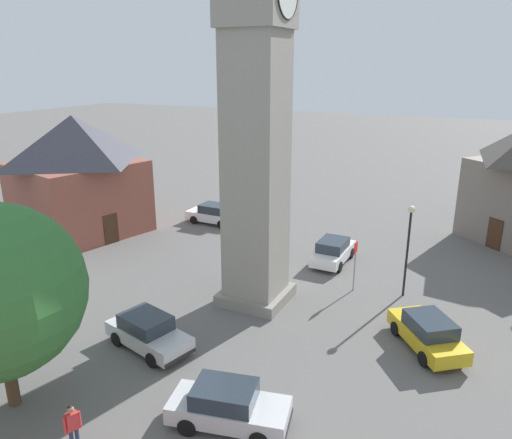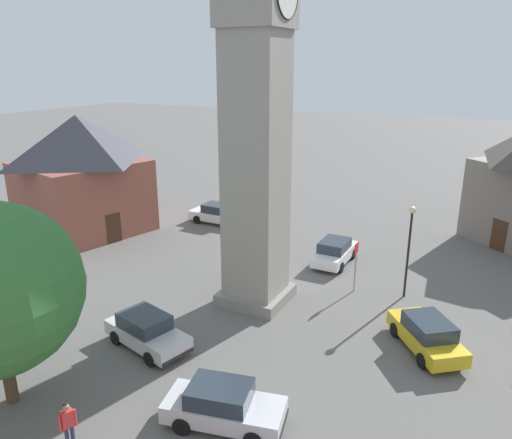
{
  "view_description": "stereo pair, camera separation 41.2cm",
  "coord_description": "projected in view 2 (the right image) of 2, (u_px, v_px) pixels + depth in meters",
  "views": [
    {
      "loc": [
        -20.85,
        -10.12,
        11.88
      ],
      "look_at": [
        0.0,
        0.0,
        4.44
      ],
      "focal_mm": 34.3,
      "sensor_mm": 36.0,
      "label": 1
    },
    {
      "loc": [
        -20.67,
        -10.48,
        11.88
      ],
      "look_at": [
        0.0,
        0.0,
        4.44
      ],
      "focal_mm": 34.3,
      "sensor_mm": 36.0,
      "label": 2
    }
  ],
  "objects": [
    {
      "name": "ground_plane",
      "position": [
        256.0,
        300.0,
        25.7
      ],
      "size": [
        200.0,
        200.0,
        0.0
      ],
      "primitive_type": "plane",
      "color": "#605E5B"
    },
    {
      "name": "clock_tower",
      "position": [
        256.0,
        18.0,
        21.5
      ],
      "size": [
        3.95,
        3.95,
        23.44
      ],
      "color": "gray",
      "rests_on": "ground"
    },
    {
      "name": "car_blue_kerb",
      "position": [
        223.0,
        405.0,
        16.63
      ],
      "size": [
        2.53,
        4.39,
        1.53
      ],
      "color": "silver",
      "rests_on": "ground"
    },
    {
      "name": "car_silver_kerb",
      "position": [
        147.0,
        331.0,
        21.25
      ],
      "size": [
        2.68,
        4.42,
        1.53
      ],
      "color": "silver",
      "rests_on": "ground"
    },
    {
      "name": "car_red_corner",
      "position": [
        427.0,
        334.0,
        21.02
      ],
      "size": [
        4.3,
        3.86,
        1.53
      ],
      "color": "gold",
      "rests_on": "ground"
    },
    {
      "name": "car_white_side",
      "position": [
        216.0,
        214.0,
        37.81
      ],
      "size": [
        1.89,
        4.17,
        1.53
      ],
      "color": "white",
      "rests_on": "ground"
    },
    {
      "name": "car_black_far",
      "position": [
        335.0,
        252.0,
        30.21
      ],
      "size": [
        4.16,
        1.87,
        1.53
      ],
      "color": "white",
      "rests_on": "ground"
    },
    {
      "name": "pedestrian",
      "position": [
        68.0,
        422.0,
        15.53
      ],
      "size": [
        0.52,
        0.35,
        1.69
      ],
      "color": "#2D3351",
      "rests_on": "ground"
    },
    {
      "name": "building_terrace_right",
      "position": [
        81.0,
        174.0,
        34.9
      ],
      "size": [
        9.77,
        9.37,
        8.48
      ],
      "color": "#995142",
      "rests_on": "ground"
    },
    {
      "name": "lamp_post",
      "position": [
        410.0,
        238.0,
        25.05
      ],
      "size": [
        0.36,
        0.36,
        5.0
      ],
      "color": "black",
      "rests_on": "ground"
    },
    {
      "name": "road_sign",
      "position": [
        356.0,
        259.0,
        26.12
      ],
      "size": [
        0.6,
        0.07,
        2.8
      ],
      "color": "gray",
      "rests_on": "ground"
    }
  ]
}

